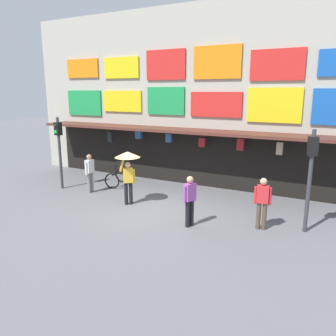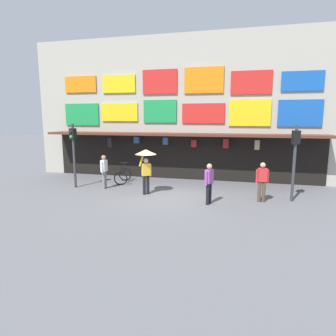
# 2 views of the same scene
# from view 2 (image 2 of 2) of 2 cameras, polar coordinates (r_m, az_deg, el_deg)

# --- Properties ---
(ground_plane) EXTENTS (80.00, 80.00, 0.00)m
(ground_plane) POSITION_cam_2_polar(r_m,az_deg,el_deg) (13.13, -0.98, -5.60)
(ground_plane) COLOR slate
(shopfront) EXTENTS (18.00, 2.60, 8.00)m
(shopfront) POSITION_cam_2_polar(r_m,az_deg,el_deg) (17.12, 3.03, 11.38)
(shopfront) COLOR #B2AD9E
(shopfront) RESTS_ON ground
(traffic_light_near) EXTENTS (0.31, 0.34, 3.20)m
(traffic_light_near) POSITION_cam_2_polar(r_m,az_deg,el_deg) (15.21, -18.05, 4.24)
(traffic_light_near) COLOR #38383D
(traffic_light_near) RESTS_ON ground
(traffic_light_far) EXTENTS (0.33, 0.35, 3.20)m
(traffic_light_far) POSITION_cam_2_polar(r_m,az_deg,el_deg) (13.11, 23.60, 3.08)
(traffic_light_far) COLOR #38383D
(traffic_light_far) RESTS_ON ground
(bicycle_parked) EXTENTS (0.92, 1.27, 1.05)m
(bicycle_parked) POSITION_cam_2_polar(r_m,az_deg,el_deg) (15.96, -8.83, -1.49)
(bicycle_parked) COLOR black
(bicycle_parked) RESTS_ON ground
(pedestrian_in_yellow) EXTENTS (0.22, 0.53, 1.68)m
(pedestrian_in_yellow) POSITION_cam_2_polar(r_m,az_deg,el_deg) (14.74, -12.41, -0.35)
(pedestrian_in_yellow) COLOR gray
(pedestrian_in_yellow) RESTS_ON ground
(pedestrian_in_black) EXTENTS (0.52, 0.28, 1.68)m
(pedestrian_in_black) POSITION_cam_2_polar(r_m,az_deg,el_deg) (12.68, 17.95, -2.23)
(pedestrian_in_black) COLOR brown
(pedestrian_in_black) RESTS_ON ground
(pedestrian_in_red) EXTENTS (0.35, 0.49, 1.68)m
(pedestrian_in_red) POSITION_cam_2_polar(r_m,az_deg,el_deg) (11.88, 8.05, -2.64)
(pedestrian_in_red) COLOR black
(pedestrian_in_red) RESTS_ON ground
(pedestrian_with_umbrella) EXTENTS (0.96, 0.96, 2.08)m
(pedestrian_with_umbrella) POSITION_cam_2_polar(r_m,az_deg,el_deg) (13.23, -4.37, 1.76)
(pedestrian_with_umbrella) COLOR black
(pedestrian_with_umbrella) RESTS_ON ground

